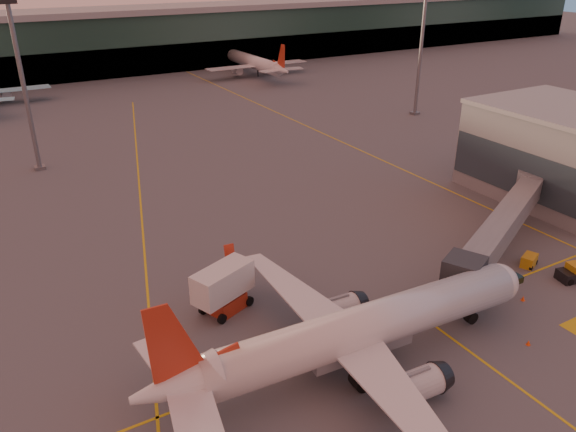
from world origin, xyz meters
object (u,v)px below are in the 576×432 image
catering_truck (224,287)px  pushback_tug (575,273)px  main_airplane (355,332)px  gpu_cart (529,261)px

catering_truck → pushback_tug: (34.14, -13.18, -1.93)m
main_airplane → gpu_cart: bearing=11.2°
main_airplane → pushback_tug: main_airplane is taller
catering_truck → pushback_tug: 36.65m
main_airplane → gpu_cart: size_ratio=14.13×
main_airplane → gpu_cart: (26.53, 3.87, -2.86)m
catering_truck → gpu_cart: (32.41, -8.88, -2.04)m
main_airplane → pushback_tug: size_ratio=9.30×
gpu_cart → pushback_tug: 4.64m
catering_truck → gpu_cart: catering_truck is taller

